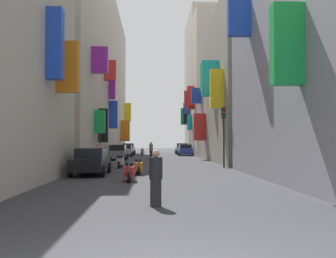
{
  "coord_description": "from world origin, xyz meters",
  "views": [
    {
      "loc": [
        -0.33,
        -5.57,
        1.84
      ],
      "look_at": [
        0.84,
        25.01,
        2.82
      ],
      "focal_mm": 41.69,
      "sensor_mm": 36.0,
      "label": 1
    }
  ],
  "objects_px": {
    "parked_car_green": "(182,148)",
    "traffic_light_near_corner": "(100,129)",
    "parked_car_white": "(128,149)",
    "pedestrian_near_left": "(151,150)",
    "parked_car_grey": "(118,152)",
    "pedestrian_near_right": "(156,178)",
    "parked_car_black": "(91,161)",
    "scooter_red": "(129,171)",
    "scooter_white": "(142,152)",
    "traffic_light_far_corner": "(224,126)",
    "pedestrian_crossing": "(98,155)",
    "scooter_silver": "(120,161)",
    "parked_car_blue": "(185,150)",
    "scooter_orange": "(138,166)",
    "parked_car_silver": "(126,150)"
  },
  "relations": [
    {
      "from": "traffic_light_near_corner",
      "to": "pedestrian_near_right",
      "type": "bearing_deg",
      "value": -78.05
    },
    {
      "from": "parked_car_silver",
      "to": "parked_car_green",
      "type": "xyz_separation_m",
      "value": [
        7.66,
        7.86,
        0.05
      ]
    },
    {
      "from": "scooter_orange",
      "to": "pedestrian_near_left",
      "type": "bearing_deg",
      "value": 88.11
    },
    {
      "from": "parked_car_black",
      "to": "parked_car_silver",
      "type": "relative_size",
      "value": 1.04
    },
    {
      "from": "parked_car_grey",
      "to": "traffic_light_near_corner",
      "type": "relative_size",
      "value": 1.03
    },
    {
      "from": "parked_car_black",
      "to": "traffic_light_far_corner",
      "type": "distance_m",
      "value": 10.31
    },
    {
      "from": "parked_car_grey",
      "to": "traffic_light_far_corner",
      "type": "height_order",
      "value": "traffic_light_far_corner"
    },
    {
      "from": "parked_car_blue",
      "to": "scooter_silver",
      "type": "xyz_separation_m",
      "value": [
        -6.47,
        -23.37,
        -0.3
      ]
    },
    {
      "from": "pedestrian_near_right",
      "to": "traffic_light_near_corner",
      "type": "bearing_deg",
      "value": 101.95
    },
    {
      "from": "scooter_white",
      "to": "parked_car_grey",
      "type": "bearing_deg",
      "value": -100.17
    },
    {
      "from": "scooter_orange",
      "to": "parked_car_black",
      "type": "bearing_deg",
      "value": -176.88
    },
    {
      "from": "parked_car_grey",
      "to": "scooter_orange",
      "type": "distance_m",
      "value": 17.57
    },
    {
      "from": "parked_car_black",
      "to": "parked_car_green",
      "type": "xyz_separation_m",
      "value": [
        7.63,
        35.17,
        0.04
      ]
    },
    {
      "from": "scooter_orange",
      "to": "traffic_light_far_corner",
      "type": "distance_m",
      "value": 8.33
    },
    {
      "from": "parked_car_black",
      "to": "pedestrian_near_right",
      "type": "xyz_separation_m",
      "value": [
        3.5,
        -10.63,
        0.03
      ]
    },
    {
      "from": "parked_car_blue",
      "to": "pedestrian_crossing",
      "type": "distance_m",
      "value": 24.86
    },
    {
      "from": "pedestrian_crossing",
      "to": "pedestrian_near_right",
      "type": "height_order",
      "value": "pedestrian_crossing"
    },
    {
      "from": "parked_car_grey",
      "to": "pedestrian_near_left",
      "type": "xyz_separation_m",
      "value": [
        3.33,
        1.5,
        0.12
      ]
    },
    {
      "from": "parked_car_grey",
      "to": "scooter_white",
      "type": "xyz_separation_m",
      "value": [
        2.13,
        11.88,
        -0.32
      ]
    },
    {
      "from": "parked_car_silver",
      "to": "scooter_red",
      "type": "height_order",
      "value": "parked_car_silver"
    },
    {
      "from": "parked_car_black",
      "to": "parked_car_white",
      "type": "xyz_separation_m",
      "value": [
        -0.07,
        33.43,
        0.04
      ]
    },
    {
      "from": "parked_car_white",
      "to": "pedestrian_near_left",
      "type": "bearing_deg",
      "value": -77.2
    },
    {
      "from": "pedestrian_near_left",
      "to": "scooter_silver",
      "type": "bearing_deg",
      "value": -98.86
    },
    {
      "from": "parked_car_green",
      "to": "pedestrian_near_left",
      "type": "relative_size",
      "value": 2.3
    },
    {
      "from": "scooter_white",
      "to": "traffic_light_far_corner",
      "type": "distance_m",
      "value": 24.76
    },
    {
      "from": "scooter_red",
      "to": "pedestrian_near_right",
      "type": "xyz_separation_m",
      "value": [
        1.18,
        -7.11,
        0.34
      ]
    },
    {
      "from": "parked_car_blue",
      "to": "parked_car_grey",
      "type": "height_order",
      "value": "parked_car_grey"
    },
    {
      "from": "parked_car_white",
      "to": "scooter_silver",
      "type": "distance_m",
      "value": 27.84
    },
    {
      "from": "parked_car_white",
      "to": "traffic_light_far_corner",
      "type": "bearing_deg",
      "value": -73.08
    },
    {
      "from": "parked_car_grey",
      "to": "pedestrian_near_left",
      "type": "distance_m",
      "value": 3.65
    },
    {
      "from": "parked_car_blue",
      "to": "traffic_light_near_corner",
      "type": "height_order",
      "value": "traffic_light_near_corner"
    },
    {
      "from": "pedestrian_crossing",
      "to": "parked_car_black",
      "type": "bearing_deg",
      "value": -86.14
    },
    {
      "from": "parked_car_green",
      "to": "pedestrian_near_right",
      "type": "relative_size",
      "value": 2.58
    },
    {
      "from": "parked_car_white",
      "to": "parked_car_blue",
      "type": "bearing_deg",
      "value": -30.14
    },
    {
      "from": "parked_car_silver",
      "to": "traffic_light_near_corner",
      "type": "bearing_deg",
      "value": -92.76
    },
    {
      "from": "parked_car_silver",
      "to": "scooter_red",
      "type": "distance_m",
      "value": 30.92
    },
    {
      "from": "parked_car_black",
      "to": "scooter_white",
      "type": "xyz_separation_m",
      "value": [
        2.01,
        29.38,
        -0.31
      ]
    },
    {
      "from": "scooter_orange",
      "to": "scooter_red",
      "type": "distance_m",
      "value": 3.67
    },
    {
      "from": "scooter_silver",
      "to": "scooter_red",
      "type": "xyz_separation_m",
      "value": [
        1.2,
        -9.13,
        0.0
      ]
    },
    {
      "from": "traffic_light_far_corner",
      "to": "parked_car_black",
      "type": "bearing_deg",
      "value": -146.37
    },
    {
      "from": "parked_car_green",
      "to": "traffic_light_near_corner",
      "type": "xyz_separation_m",
      "value": [
        -8.49,
        -25.2,
        2.06
      ]
    },
    {
      "from": "parked_car_grey",
      "to": "scooter_orange",
      "type": "relative_size",
      "value": 2.33
    },
    {
      "from": "scooter_white",
      "to": "scooter_orange",
      "type": "xyz_separation_m",
      "value": [
        0.57,
        -29.24,
        -0.0
      ]
    },
    {
      "from": "scooter_silver",
      "to": "scooter_red",
      "type": "relative_size",
      "value": 0.96
    },
    {
      "from": "traffic_light_far_corner",
      "to": "pedestrian_crossing",
      "type": "bearing_deg",
      "value": -178.94
    },
    {
      "from": "parked_car_blue",
      "to": "parked_car_silver",
      "type": "height_order",
      "value": "parked_car_blue"
    },
    {
      "from": "parked_car_green",
      "to": "scooter_white",
      "type": "bearing_deg",
      "value": -134.16
    },
    {
      "from": "scooter_red",
      "to": "pedestrian_near_right",
      "type": "distance_m",
      "value": 7.21
    },
    {
      "from": "parked_car_black",
      "to": "parked_car_green",
      "type": "distance_m",
      "value": 35.99
    },
    {
      "from": "parked_car_white",
      "to": "pedestrian_near_left",
      "type": "height_order",
      "value": "pedestrian_near_left"
    }
  ]
}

